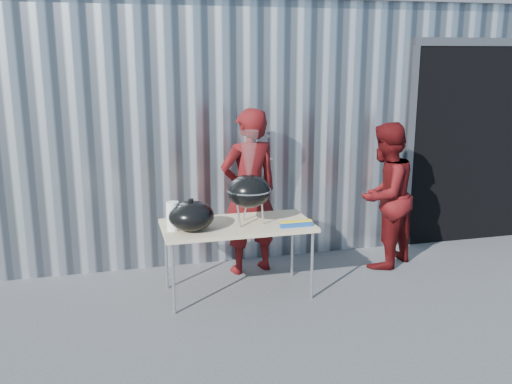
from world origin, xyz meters
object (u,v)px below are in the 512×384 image
object	(u,v)px
kettle_grill	(249,183)
person_cook	(249,192)
person_bystander	(384,196)
folding_table	(237,227)

from	to	relation	value
kettle_grill	person_cook	distance (m)	0.69
person_cook	person_bystander	bearing A→B (deg)	160.25
folding_table	person_cook	size ratio (longest dim) A/B	0.81
kettle_grill	person_cook	size ratio (longest dim) A/B	0.51
kettle_grill	person_cook	xyz separation A→B (m)	(0.16, 0.62, -0.25)
folding_table	person_bystander	xyz separation A→B (m)	(1.81, 0.38, 0.12)
folding_table	kettle_grill	size ratio (longest dim) A/B	1.60
person_bystander	kettle_grill	bearing A→B (deg)	-19.85
folding_table	kettle_grill	distance (m)	0.47
folding_table	kettle_grill	world-z (taller)	kettle_grill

